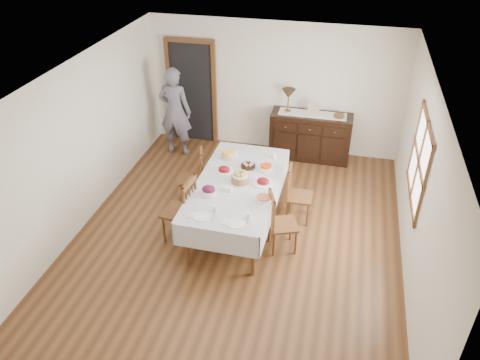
% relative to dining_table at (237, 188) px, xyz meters
% --- Properties ---
extents(ground, '(6.00, 6.00, 0.00)m').
position_rel_dining_table_xyz_m(ground, '(0.07, -0.20, -0.74)').
color(ground, brown).
extents(room_shell, '(5.02, 6.02, 2.65)m').
position_rel_dining_table_xyz_m(room_shell, '(-0.08, 0.23, 0.90)').
color(room_shell, white).
rests_on(room_shell, ground).
extents(dining_table, '(1.26, 2.44, 0.84)m').
position_rel_dining_table_xyz_m(dining_table, '(0.00, 0.00, 0.00)').
color(dining_table, silver).
rests_on(dining_table, ground).
extents(chair_left_near, '(0.50, 0.50, 1.09)m').
position_rel_dining_table_xyz_m(chair_left_near, '(-0.74, -0.50, -0.19)').
color(chair_left_near, brown).
rests_on(chair_left_near, ground).
extents(chair_left_far, '(0.52, 0.52, 0.99)m').
position_rel_dining_table_xyz_m(chair_left_far, '(-0.89, 0.54, -0.24)').
color(chair_left_far, brown).
rests_on(chair_left_far, ground).
extents(chair_right_near, '(0.53, 0.53, 0.99)m').
position_rel_dining_table_xyz_m(chair_right_near, '(0.74, -0.39, -0.24)').
color(chair_right_near, brown).
rests_on(chair_right_near, ground).
extents(chair_right_far, '(0.41, 0.41, 0.98)m').
position_rel_dining_table_xyz_m(chair_right_far, '(0.88, 0.42, -0.25)').
color(chair_right_far, brown).
rests_on(chair_right_far, ground).
extents(sideboard, '(1.57, 0.57, 0.94)m').
position_rel_dining_table_xyz_m(sideboard, '(0.87, 2.52, -0.27)').
color(sideboard, black).
rests_on(sideboard, ground).
extents(person, '(0.62, 0.41, 1.93)m').
position_rel_dining_table_xyz_m(person, '(-1.78, 2.11, 0.22)').
color(person, slate).
rests_on(person, ground).
extents(bread_basket, '(0.27, 0.27, 0.19)m').
position_rel_dining_table_xyz_m(bread_basket, '(0.04, 0.03, 0.18)').
color(bread_basket, brown).
rests_on(bread_basket, dining_table).
extents(egg_basket, '(0.23, 0.23, 0.10)m').
position_rel_dining_table_xyz_m(egg_basket, '(0.06, 0.48, 0.13)').
color(egg_basket, black).
rests_on(egg_basket, dining_table).
extents(ham_platter_a, '(0.27, 0.27, 0.11)m').
position_rel_dining_table_xyz_m(ham_platter_a, '(-0.28, 0.26, 0.13)').
color(ham_platter_a, white).
rests_on(ham_platter_a, dining_table).
extents(ham_platter_b, '(0.32, 0.32, 0.11)m').
position_rel_dining_table_xyz_m(ham_platter_b, '(0.39, 0.06, 0.12)').
color(ham_platter_b, white).
rests_on(ham_platter_b, dining_table).
extents(beet_bowl, '(0.22, 0.22, 0.15)m').
position_rel_dining_table_xyz_m(beet_bowl, '(-0.33, -0.42, 0.16)').
color(beet_bowl, white).
rests_on(beet_bowl, dining_table).
extents(carrot_bowl, '(0.22, 0.22, 0.09)m').
position_rel_dining_table_xyz_m(carrot_bowl, '(0.36, 0.46, 0.14)').
color(carrot_bowl, white).
rests_on(carrot_bowl, dining_table).
extents(pineapple_bowl, '(0.22, 0.22, 0.13)m').
position_rel_dining_table_xyz_m(pineapple_bowl, '(-0.33, 0.69, 0.16)').
color(pineapple_bowl, tan).
rests_on(pineapple_bowl, dining_table).
extents(casserole_dish, '(0.23, 0.23, 0.08)m').
position_rel_dining_table_xyz_m(casserole_dish, '(0.48, -0.38, 0.13)').
color(casserole_dish, white).
rests_on(casserole_dish, dining_table).
extents(butter_dish, '(0.14, 0.09, 0.07)m').
position_rel_dining_table_xyz_m(butter_dish, '(-0.09, -0.25, 0.13)').
color(butter_dish, white).
rests_on(butter_dish, dining_table).
extents(setting_left, '(0.42, 0.31, 0.10)m').
position_rel_dining_table_xyz_m(setting_left, '(-0.23, -0.90, 0.12)').
color(setting_left, white).
rests_on(setting_left, dining_table).
extents(setting_right, '(0.42, 0.31, 0.10)m').
position_rel_dining_table_xyz_m(setting_right, '(0.26, -0.94, 0.12)').
color(setting_right, white).
rests_on(setting_right, dining_table).
extents(glass_far_a, '(0.07, 0.07, 0.11)m').
position_rel_dining_table_xyz_m(glass_far_a, '(-0.22, 0.77, 0.15)').
color(glass_far_a, white).
rests_on(glass_far_a, dining_table).
extents(glass_far_b, '(0.06, 0.06, 0.10)m').
position_rel_dining_table_xyz_m(glass_far_b, '(0.42, 0.88, 0.14)').
color(glass_far_b, white).
rests_on(glass_far_b, dining_table).
extents(runner, '(1.30, 0.35, 0.01)m').
position_rel_dining_table_xyz_m(runner, '(0.87, 2.54, 0.20)').
color(runner, white).
rests_on(runner, sideboard).
extents(table_lamp, '(0.26, 0.26, 0.46)m').
position_rel_dining_table_xyz_m(table_lamp, '(0.38, 2.56, 0.55)').
color(table_lamp, brown).
rests_on(table_lamp, sideboard).
extents(picture_frame, '(0.22, 0.08, 0.28)m').
position_rel_dining_table_xyz_m(picture_frame, '(0.89, 2.46, 0.34)').
color(picture_frame, tan).
rests_on(picture_frame, sideboard).
extents(deco_bowl, '(0.20, 0.20, 0.06)m').
position_rel_dining_table_xyz_m(deco_bowl, '(1.38, 2.51, 0.23)').
color(deco_bowl, brown).
rests_on(deco_bowl, sideboard).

